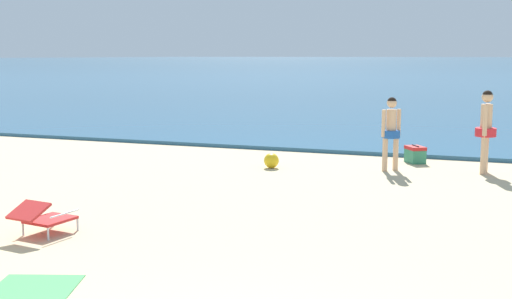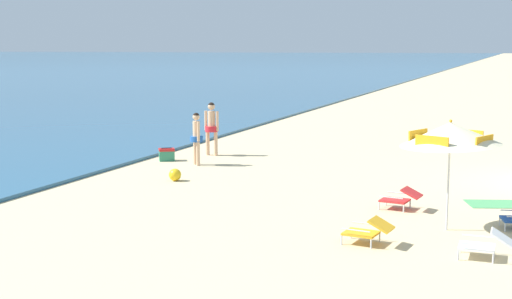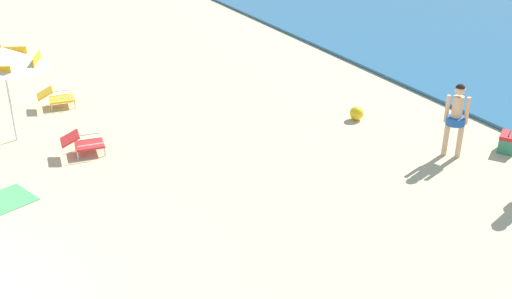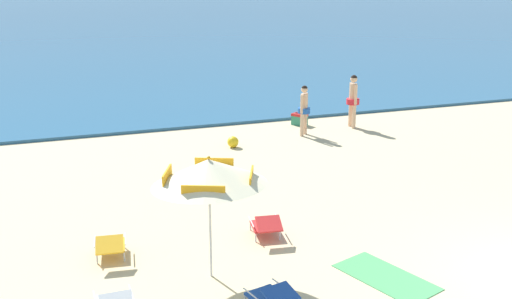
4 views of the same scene
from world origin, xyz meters
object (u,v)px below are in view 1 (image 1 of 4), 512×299
at_px(person_standing_near_shore, 486,126).
at_px(person_standing_beside, 391,128).
at_px(lounge_chair_beside_umbrella, 43,217).
at_px(cooler_box, 415,154).
at_px(beach_ball, 271,161).

distance_m(person_standing_near_shore, person_standing_beside, 1.99).
distance_m(lounge_chair_beside_umbrella, cooler_box, 9.21).
distance_m(person_standing_near_shore, cooler_box, 1.98).
xyz_separation_m(cooler_box, beach_ball, (-2.98, -1.84, -0.03)).
bearing_deg(lounge_chair_beside_umbrella, cooler_box, 62.53).
distance_m(cooler_box, beach_ball, 3.50).
bearing_deg(person_standing_near_shore, person_standing_beside, -169.21).
xyz_separation_m(person_standing_near_shore, beach_ball, (-4.54, -0.95, -0.87)).
height_order(person_standing_near_shore, beach_ball, person_standing_near_shore).
distance_m(person_standing_beside, beach_ball, 2.75).
distance_m(lounge_chair_beside_umbrella, beach_ball, 6.46).
relative_size(person_standing_near_shore, cooler_box, 2.97).
height_order(person_standing_near_shore, cooler_box, person_standing_near_shore).
bearing_deg(person_standing_near_shore, beach_ball, -168.16).
height_order(cooler_box, beach_ball, cooler_box).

